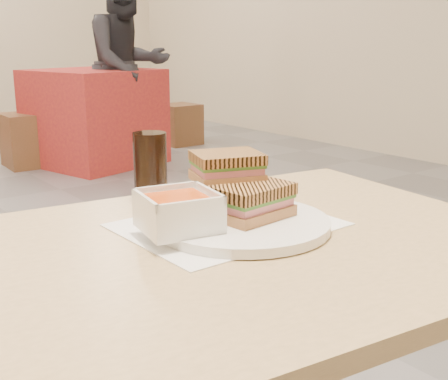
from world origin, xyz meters
TOP-DOWN VIEW (x-y plane):
  - main_table at (-0.13, -2.04)m, footprint 1.28×0.84m
  - tray_liner at (0.03, -1.98)m, footprint 0.36×0.28m
  - plate at (0.04, -2.01)m, footprint 0.30×0.30m
  - soup_bowl at (-0.08, -1.99)m, footprint 0.14×0.14m
  - panini_lower at (0.06, -2.01)m, footprint 0.14×0.12m
  - panini_upper at (0.06, -1.95)m, footprint 0.14×0.13m
  - cola_glass at (0.00, -1.78)m, footprint 0.07×0.07m
  - bg_table_1 at (1.62, 1.94)m, footprint 1.12×1.12m
  - bg_chair_1l at (1.13, 2.20)m, footprint 0.42×0.42m
  - bg_chair_1r at (2.73, 2.31)m, footprint 0.38×0.38m
  - patron_b at (1.90, 1.81)m, footprint 0.86×0.69m

SIDE VIEW (x-z plane):
  - bg_chair_1r at x=2.73m, z-range 0.00..0.41m
  - bg_chair_1l at x=1.13m, z-range 0.00..0.45m
  - bg_table_1 at x=1.62m, z-range 0.00..0.81m
  - main_table at x=-0.13m, z-range 0.26..1.01m
  - tray_liner at x=0.03m, z-range 0.75..0.75m
  - plate at x=0.04m, z-range 0.75..0.77m
  - soup_bowl at x=-0.08m, z-range 0.76..0.83m
  - panini_lower at x=0.06m, z-range 0.77..0.83m
  - cola_glass at x=0.00m, z-range 0.75..0.89m
  - panini_upper at x=0.06m, z-range 0.82..0.87m
  - patron_b at x=1.90m, z-range 0.00..1.69m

